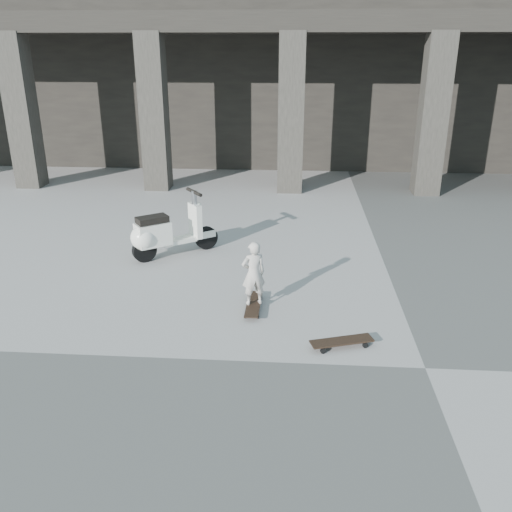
# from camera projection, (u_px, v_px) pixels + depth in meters

# --- Properties ---
(ground) EXTENTS (90.00, 90.00, 0.00)m
(ground) POSITION_uv_depth(u_px,v_px,m) (425.00, 368.00, 6.60)
(ground) COLOR #4F4F4C
(ground) RESTS_ON ground
(colonnade) EXTENTS (28.00, 8.82, 6.00)m
(colonnade) POSITION_uv_depth(u_px,v_px,m) (347.00, 65.00, 18.28)
(colonnade) COLOR black
(colonnade) RESTS_ON ground
(longboard) EXTENTS (0.22, 0.88, 0.09)m
(longboard) POSITION_uv_depth(u_px,v_px,m) (254.00, 304.00, 8.06)
(longboard) COLOR black
(longboard) RESTS_ON ground
(skateboard_spare) EXTENTS (0.86, 0.45, 0.10)m
(skateboard_spare) POSITION_uv_depth(u_px,v_px,m) (342.00, 342.00, 7.03)
(skateboard_spare) COLOR black
(skateboard_spare) RESTS_ON ground
(child) EXTENTS (0.41, 0.34, 0.97)m
(child) POSITION_uv_depth(u_px,v_px,m) (254.00, 273.00, 7.87)
(child) COLOR beige
(child) RESTS_ON longboard
(scooter) EXTENTS (1.45, 1.15, 1.19)m
(scooter) POSITION_uv_depth(u_px,v_px,m) (161.00, 234.00, 9.83)
(scooter) COLOR black
(scooter) RESTS_ON ground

